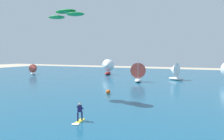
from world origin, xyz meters
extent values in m
cube|color=navy|center=(0.00, 50.30, 0.05)|extent=(160.00, 90.00, 0.10)
cube|color=yellow|center=(-3.26, 17.31, 0.12)|extent=(0.66, 1.45, 0.05)
cylinder|color=#19194C|center=(-3.35, 17.11, 0.55)|extent=(0.14, 0.14, 0.80)
cylinder|color=#19194C|center=(-3.17, 17.50, 0.55)|extent=(0.14, 0.14, 0.80)
cube|color=#19194C|center=(-3.26, 17.31, 1.25)|extent=(0.39, 0.27, 0.60)
sphere|color=tan|center=(-3.26, 17.31, 1.66)|extent=(0.22, 0.22, 0.22)
cylinder|color=#19194C|center=(-3.49, 17.35, 1.30)|extent=(0.17, 0.51, 0.39)
cylinder|color=#19194C|center=(-3.06, 17.42, 1.30)|extent=(0.17, 0.51, 0.39)
ellipsoid|color=white|center=(-3.11, 16.37, 0.14)|extent=(0.79, 0.70, 0.08)
ellipsoid|color=#198C3F|center=(-10.17, 25.10, 11.73)|extent=(3.75, 2.81, 0.39)
ellipsoid|color=#198C3F|center=(-12.00, 25.59, 11.17)|extent=(2.89, 2.57, 0.39)
ellipsoid|color=#198C3F|center=(-8.35, 24.61, 11.17)|extent=(2.89, 2.57, 0.39)
ellipsoid|color=silver|center=(-6.96, 47.01, 0.47)|extent=(2.18, 4.18, 0.75)
cylinder|color=silver|center=(-6.92, 46.83, 2.84)|extent=(0.12, 0.12, 3.98)
cone|color=#D84C3F|center=(-7.10, 47.68, 2.64)|extent=(3.64, 2.41, 3.35)
ellipsoid|color=silver|center=(0.19, 53.89, 0.46)|extent=(4.05, 2.58, 0.72)
cylinder|color=silver|center=(0.36, 53.83, 2.73)|extent=(0.12, 0.12, 3.83)
cone|color=white|center=(-0.42, 54.12, 2.54)|extent=(2.70, 3.60, 3.22)
ellipsoid|color=maroon|center=(-20.49, 60.60, 0.51)|extent=(2.14, 4.58, 0.83)
cylinder|color=silver|center=(-20.52, 60.80, 3.13)|extent=(0.14, 0.14, 4.40)
cone|color=white|center=(-20.38, 59.85, 2.91)|extent=(3.94, 2.45, 3.70)
ellipsoid|color=white|center=(-40.71, 51.34, 0.38)|extent=(3.12, 2.12, 0.56)
cylinder|color=silver|center=(-40.83, 51.40, 2.14)|extent=(0.09, 0.09, 2.96)
cone|color=#D84C3F|center=(-40.24, 51.14, 1.99)|extent=(2.19, 2.80, 2.49)
sphere|color=#E55919|center=(-6.71, 30.89, 0.45)|extent=(0.69, 0.69, 0.69)
camera|label=1|loc=(7.32, 0.46, 6.10)|focal=35.70mm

